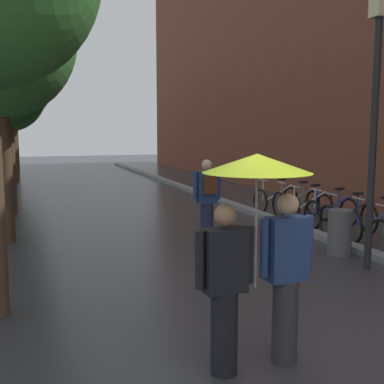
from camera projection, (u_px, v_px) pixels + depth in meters
ground_plane at (331, 368)px, 4.67m from camera, size 80.00×80.00×0.00m
kerb_strip at (224, 202)px, 15.07m from camera, size 0.30×36.00×0.12m
street_tree_2 at (5, 80)px, 12.86m from camera, size 2.47×2.47×4.95m
street_tree_3 at (6, 94)px, 17.06m from camera, size 2.74×2.74×5.01m
street_tree_4 at (11, 89)px, 20.90m from camera, size 2.65×2.65×5.80m
street_tree_5 at (14, 100)px, 24.74m from camera, size 2.21×2.21×5.23m
parked_bicycle_1 at (376, 224)px, 9.84m from camera, size 1.17×0.85×0.96m
parked_bicycle_2 at (348, 219)px, 10.49m from camera, size 1.16×0.84×0.96m
parked_bicycle_3 at (331, 212)px, 11.29m from camera, size 1.09×0.71×0.96m
parked_bicycle_4 at (308, 207)px, 11.99m from camera, size 1.13×0.77×0.96m
parked_bicycle_5 at (296, 203)px, 12.76m from camera, size 1.12×0.76×0.96m
parked_bicycle_6 at (276, 199)px, 13.44m from camera, size 1.13×0.79×0.96m
couple_under_umbrella at (257, 232)px, 4.53m from camera, size 1.26×1.04×2.10m
street_lamp_post at (374, 115)px, 7.64m from camera, size 0.24×0.24×4.38m
litter_bin at (340, 232)px, 8.85m from camera, size 0.44×0.44×0.85m
pedestrian_walking_midground at (207, 200)px, 9.53m from camera, size 0.59×0.34×1.73m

